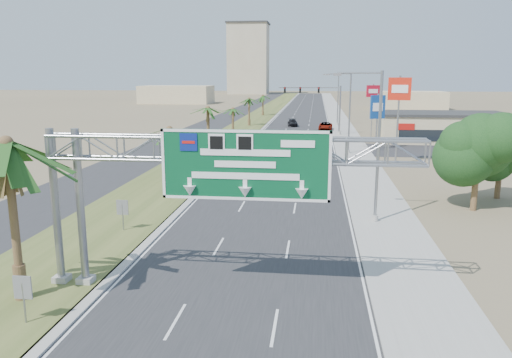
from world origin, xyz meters
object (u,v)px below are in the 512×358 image
Objects in this scene: signal_mast at (327,105)px; car_left_lane at (241,152)px; palm_near at (6,144)px; pole_sign_red_far at (373,95)px; sign_gantry at (211,161)px; car_mid_lane at (300,148)px; pole_sign_red_near at (399,95)px; pole_sign_blue at (378,109)px; store_building at (442,128)px; car_right_lane at (326,126)px; car_far at (293,123)px.

signal_mast is 2.08× the size of car_left_lane.
pole_sign_red_far is (21.31, 61.33, -0.34)m from palm_near.
sign_gantry is 1.63× the size of signal_mast.
sign_gantry is 41.69m from car_mid_lane.
car_left_lane is 0.51× the size of pole_sign_red_near.
pole_sign_blue is 14.12m from pole_sign_red_far.
pole_sign_red_near is at bearing -75.58° from signal_mast.
signal_mast reaches higher than car_left_lane.
sign_gantry is 37.19m from pole_sign_red_near.
pole_sign_red_near is at bearing -89.80° from pole_sign_red_far.
pole_sign_blue is (-10.74, -10.72, 3.39)m from store_building.
car_left_lane is 0.67× the size of pole_sign_blue.
pole_sign_red_far reaches higher than sign_gantry.
pole_sign_red_near reaches higher than pole_sign_blue.
palm_near is 65.60m from signal_mast.
car_right_lane is at bearing 78.05° from car_mid_lane.
pole_sign_red_near reaches higher than sign_gantry.
car_right_lane is at bearing 90.64° from signal_mast.
store_building is 1.86× the size of pole_sign_red_near.
sign_gantry is at bearing -105.20° from pole_sign_blue.
palm_near is (-8.14, -1.93, 0.87)m from sign_gantry.
car_far is at bearing 137.64° from car_right_lane.
pole_sign_red_far reaches higher than store_building.
pole_sign_blue is at bearing 95.07° from pole_sign_red_near.
car_far is at bearing 81.67° from car_left_lane.
car_left_lane is at bearing -104.46° from car_right_lane.
car_left_lane is at bearing -144.15° from store_building.
pole_sign_blue is at bearing -69.97° from signal_mast.
car_far is at bearing 90.03° from sign_gantry.
signal_mast is 28.37m from pole_sign_red_near.
signal_mast is at bearing 160.46° from store_building.
pole_sign_red_near is at bearing -77.27° from car_far.
car_right_lane is at bearing 104.52° from pole_sign_blue.
store_building is 2.16× the size of pole_sign_red_far.
pole_sign_red_far is (7.02, -9.74, 5.89)m from car_right_lane.
car_mid_lane is at bearing -144.18° from store_building.
palm_near is 78.03m from car_far.
sign_gantry is 2.27× the size of pole_sign_blue.
car_left_lane is 39.26m from car_far.
car_mid_lane is 1.09× the size of car_far.
car_mid_lane is (-3.67, -20.77, -4.06)m from signal_mast.
palm_near reaches higher than sign_gantry.
palm_near reaches higher than pole_sign_red_far.
store_building is 2.44× the size of pole_sign_blue.
car_mid_lane is 0.65× the size of pole_sign_blue.
car_far is at bearing 140.04° from store_building.
signal_mast is at bearing 104.42° from pole_sign_red_near.
car_left_lane is 0.98× the size of car_right_lane.
car_far is at bearing 112.33° from pole_sign_blue.
pole_sign_red_near is at bearing 69.08° from sign_gantry.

